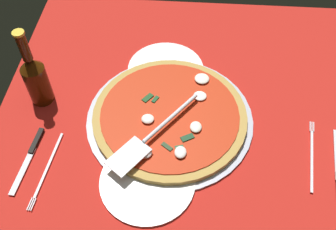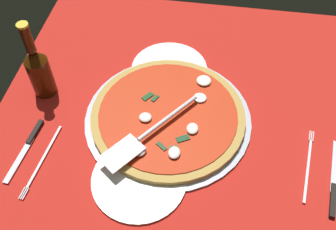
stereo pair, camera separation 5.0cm
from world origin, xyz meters
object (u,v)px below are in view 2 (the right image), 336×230
object	(u,v)px
dinner_plate_left	(139,179)
beer_bottle	(39,70)
pizza_server	(147,134)
dinner_plate_right	(169,69)
pizza	(168,115)
place_setting_far	(35,153)
place_setting_near	(321,175)

from	to	relation	value
dinner_plate_left	beer_bottle	size ratio (longest dim) A/B	0.95
pizza_server	beer_bottle	bearing A→B (deg)	-74.82
dinner_plate_right	pizza	world-z (taller)	pizza
beer_bottle	pizza_server	bearing A→B (deg)	-112.44
place_setting_far	dinner_plate_left	bearing A→B (deg)	89.09
place_setting_near	place_setting_far	world-z (taller)	same
dinner_plate_right	dinner_plate_left	bearing A→B (deg)	177.91
dinner_plate_right	beer_bottle	world-z (taller)	beer_bottle
place_setting_near	pizza	bearing A→B (deg)	82.90
dinner_plate_right	place_setting_near	world-z (taller)	place_setting_near
pizza_server	pizza	bearing A→B (deg)	-167.49
pizza_server	place_setting_far	xyz separation A→B (cm)	(-7.11, 26.51, -3.94)
pizza	place_setting_far	distance (cm)	33.99
pizza	pizza_server	xyz separation A→B (cm)	(-8.15, 3.82, 2.44)
dinner_plate_right	place_setting_near	bearing A→B (deg)	-125.66
pizza	pizza_server	size ratio (longest dim) A/B	1.55
beer_bottle	dinner_plate_right	bearing A→B (deg)	-67.31
dinner_plate_left	dinner_plate_right	world-z (taller)	same
dinner_plate_left	place_setting_near	world-z (taller)	place_setting_near
dinner_plate_left	pizza_server	bearing A→B (deg)	-0.18
pizza_server	dinner_plate_left	bearing A→B (deg)	37.43
pizza	beer_bottle	bearing A→B (deg)	82.50
place_setting_near	place_setting_far	xyz separation A→B (cm)	(-4.43, 67.95, -0.00)
place_setting_near	beer_bottle	world-z (taller)	beer_bottle
place_setting_near	pizza_server	bearing A→B (deg)	95.26
dinner_plate_left	pizza_server	size ratio (longest dim) A/B	0.87
dinner_plate_right	pizza_server	world-z (taller)	pizza_server
pizza	place_setting_far	world-z (taller)	pizza
dinner_plate_left	pizza	size ratio (longest dim) A/B	0.56
pizza	place_setting_near	size ratio (longest dim) A/B	1.72
dinner_plate_right	pizza_server	xyz separation A→B (cm)	(-26.12, 1.30, 3.80)
pizza_server	place_setting_near	distance (cm)	41.71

